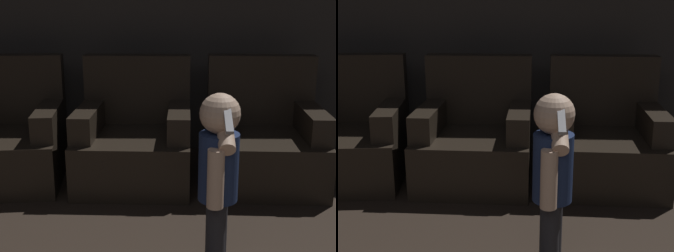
% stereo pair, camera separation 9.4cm
% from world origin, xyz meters
% --- Properties ---
extents(wall_back, '(8.40, 0.05, 2.60)m').
position_xyz_m(wall_back, '(0.00, 4.50, 1.30)').
color(wall_back, '#423D38').
rests_on(wall_back, ground_plane).
extents(armchair_left, '(0.92, 0.92, 0.94)m').
position_xyz_m(armchair_left, '(-1.14, 3.72, 0.32)').
color(armchair_left, black).
rests_on(armchair_left, ground_plane).
extents(armchair_middle, '(0.87, 0.87, 0.94)m').
position_xyz_m(armchair_middle, '(-0.14, 3.72, 0.32)').
color(armchair_middle, black).
rests_on(armchair_middle, ground_plane).
extents(armchair_right, '(0.88, 0.87, 0.94)m').
position_xyz_m(armchair_right, '(0.85, 3.72, 0.32)').
color(armchair_right, black).
rests_on(armchair_right, ground_plane).
extents(person_toddler, '(0.21, 0.36, 0.94)m').
position_xyz_m(person_toddler, '(0.38, 2.50, 0.56)').
color(person_toddler, '#28282D').
rests_on(person_toddler, ground_plane).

